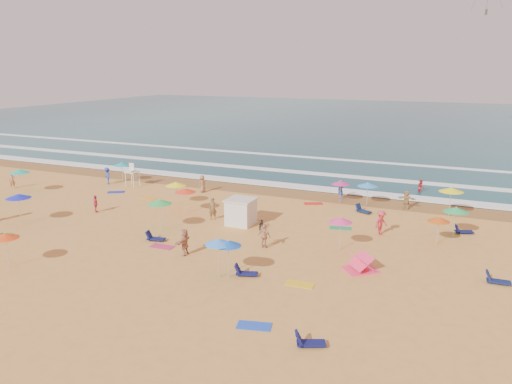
% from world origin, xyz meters
% --- Properties ---
extents(ground, '(220.00, 220.00, 0.00)m').
position_xyz_m(ground, '(0.00, 0.00, 0.00)').
color(ground, gold).
rests_on(ground, ground).
extents(ocean, '(220.00, 140.00, 0.18)m').
position_xyz_m(ocean, '(0.00, 84.00, 0.00)').
color(ocean, '#0C4756').
rests_on(ocean, ground).
extents(wet_sand, '(220.00, 220.00, 0.00)m').
position_xyz_m(wet_sand, '(0.00, 12.50, 0.01)').
color(wet_sand, olive).
rests_on(wet_sand, ground).
extents(surf_foam, '(200.00, 18.70, 0.05)m').
position_xyz_m(surf_foam, '(0.00, 21.32, 0.10)').
color(surf_foam, white).
rests_on(surf_foam, ground).
extents(cabana, '(2.00, 2.00, 2.00)m').
position_xyz_m(cabana, '(2.42, 1.24, 1.00)').
color(cabana, silver).
rests_on(cabana, ground).
extents(cabana_roof, '(2.20, 2.20, 0.12)m').
position_xyz_m(cabana_roof, '(2.42, 1.24, 2.06)').
color(cabana_roof, silver).
rests_on(cabana_roof, cabana).
extents(bicycle, '(0.94, 1.68, 0.84)m').
position_xyz_m(bicycle, '(4.32, 0.94, 0.42)').
color(bicycle, black).
rests_on(bicycle, ground).
extents(lifeguard_stand, '(1.20, 1.20, 2.10)m').
position_xyz_m(lifeguard_stand, '(-13.71, 8.48, 1.05)').
color(lifeguard_stand, white).
rests_on(lifeguard_stand, ground).
extents(beach_umbrellas, '(42.10, 27.12, 0.80)m').
position_xyz_m(beach_umbrellas, '(0.10, 0.71, 2.13)').
color(beach_umbrellas, '#16BA9F').
rests_on(beach_umbrellas, ground).
extents(loungers, '(40.27, 23.19, 0.34)m').
position_xyz_m(loungers, '(4.86, -4.20, 0.17)').
color(loungers, '#0F184E').
rests_on(loungers, ground).
extents(towels, '(50.89, 25.67, 0.03)m').
position_xyz_m(towels, '(0.51, -1.05, 0.01)').
color(towels, red).
rests_on(towels, ground).
extents(popup_tents, '(16.40, 12.13, 1.20)m').
position_xyz_m(popup_tents, '(20.31, 0.90, 0.60)').
color(popup_tents, '#FE3869').
rests_on(popup_tents, ground).
extents(beachgoers, '(50.86, 28.99, 2.14)m').
position_xyz_m(beachgoers, '(0.83, 3.74, 0.85)').
color(beachgoers, '#C6314B').
rests_on(beachgoers, ground).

